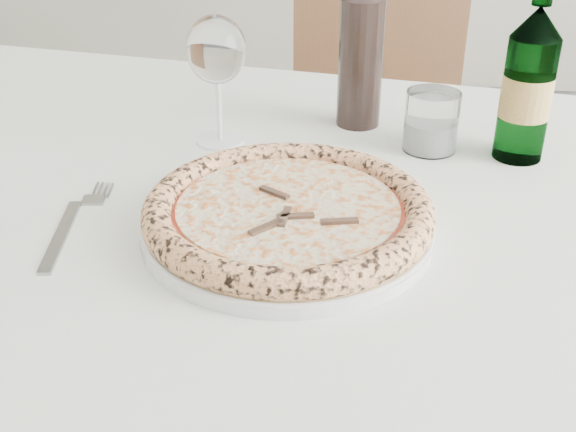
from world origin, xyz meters
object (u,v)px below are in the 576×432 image
Objects in this scene: plate at (288,225)px; beer_bottle at (528,85)px; pizza at (288,211)px; wine_bottle at (361,50)px; chair_far at (377,125)px; wine_glass at (216,53)px; dining_table at (303,247)px; tumbler at (431,125)px.

beer_bottle reaches higher than plate.
pizza is 1.21× the size of wine_bottle.
plate is (-0.04, -0.89, 0.23)m from chair_far.
chair_far is at bearing 74.70° from wine_glass.
wine_glass is 0.68× the size of wine_bottle.
chair_far reaches higher than plate.
plate reaches higher than dining_table.
dining_table is 0.36m from beer_bottle.
wine_bottle is at bearing 82.80° from pizza.
chair_far reaches higher than dining_table.
dining_table is 9.12× the size of wine_glass.
pizza is 3.87× the size of tumbler.
chair_far is at bearing 109.45° from beer_bottle.
tumbler is (0.15, 0.26, 0.01)m from pizza.
chair_far is 3.68× the size of beer_bottle.
tumbler is at bearing 60.14° from plate.
pizza is 0.29m from wine_glass.
plate is 3.94× the size of tumbler.
pizza is (-0.00, -0.10, 0.11)m from dining_table.
wine_glass is at bearing -105.30° from chair_far.
wine_bottle is (0.04, 0.34, 0.10)m from plate.
wine_bottle reaches higher than chair_far.
tumbler is at bearing 178.15° from beer_bottle.
tumbler reaches higher than plate.
plate is 1.23× the size of wine_bottle.
wine_bottle is (0.18, 0.10, -0.02)m from wine_glass.
wine_glass reaches higher than plate.
tumbler reaches higher than dining_table.
tumbler is (0.15, 0.16, 0.12)m from dining_table.
chair_far is 0.93m from pizza.
wine_glass is 2.17× the size of tumbler.
tumbler is 0.13m from beer_bottle.
wine_bottle reaches higher than pizza.
pizza is 0.35m from wine_bottle.
pizza is at bearing -90.00° from dining_table.
dining_table is at bearing -100.20° from wine_bottle.
wine_glass is at bearing 121.54° from pizza.
pizza is (-0.04, -0.89, 0.25)m from chair_far.
wine_bottle reaches higher than wine_glass.
wine_bottle is at bearing 160.40° from beer_bottle.
tumbler is at bearing -35.45° from wine_bottle.
tumbler is at bearing 5.72° from wine_glass.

